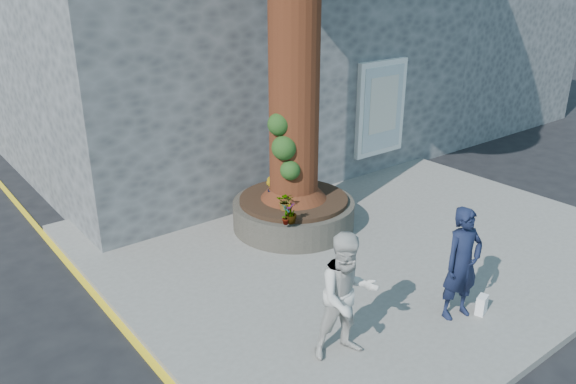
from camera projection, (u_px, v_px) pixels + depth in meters
ground at (333, 289)px, 8.91m from camera, size 120.00×120.00×0.00m
pavement at (356, 237)px, 10.47m from camera, size 9.00×8.00×0.12m
yellow_line at (124, 330)px, 7.89m from camera, size 0.10×30.00×0.01m
stone_shop at (220, 34)px, 14.42m from camera, size 10.30×8.30×6.30m
neighbour_shop at (421, 22)px, 19.05m from camera, size 6.00×8.00×6.00m
planter at (294, 212)px, 10.67m from camera, size 2.30×2.30×0.60m
man at (462, 264)px, 7.74m from camera, size 0.67×0.52×1.66m
woman at (347, 296)px, 6.93m from camera, size 0.99×0.88×1.70m
shopping_bag at (482, 305)px, 8.02m from camera, size 0.23×0.17×0.28m
plant_a at (286, 214)px, 9.38m from camera, size 0.23×0.23×0.37m
plant_b at (272, 188)px, 10.43m from camera, size 0.26×0.27×0.42m
plant_c at (291, 213)px, 9.44m from camera, size 0.29×0.29×0.37m
plant_d at (285, 201)px, 9.94m from camera, size 0.41×0.41×0.34m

